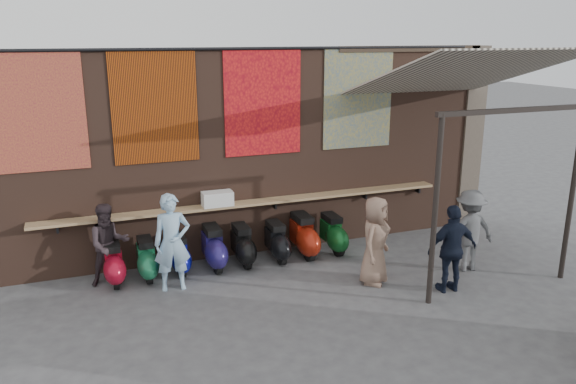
{
  "coord_description": "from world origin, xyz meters",
  "views": [
    {
      "loc": [
        -2.98,
        -7.6,
        4.22
      ],
      "look_at": [
        0.32,
        1.2,
        1.58
      ],
      "focal_mm": 35.0,
      "sensor_mm": 36.0,
      "label": 1
    }
  ],
  "objects_px": {
    "scooter_stool_2": "(179,255)",
    "shopper_tan": "(375,241)",
    "shelf_box": "(217,199)",
    "scooter_stool_3": "(214,248)",
    "diner_left": "(172,242)",
    "scooter_stool_6": "(304,236)",
    "scooter_stool_4": "(243,245)",
    "scooter_stool_1": "(147,259)",
    "scooter_stool_7": "(333,234)",
    "scooter_stool_0": "(114,264)",
    "shopper_grey": "(469,230)",
    "diner_right": "(109,244)",
    "shopper_navy": "(452,249)",
    "scooter_stool_5": "(277,242)"
  },
  "relations": [
    {
      "from": "scooter_stool_0",
      "to": "diner_right",
      "type": "relative_size",
      "value": 0.53
    },
    {
      "from": "scooter_stool_3",
      "to": "scooter_stool_5",
      "type": "distance_m",
      "value": 1.23
    },
    {
      "from": "scooter_stool_2",
      "to": "scooter_stool_6",
      "type": "relative_size",
      "value": 0.83
    },
    {
      "from": "scooter_stool_3",
      "to": "scooter_stool_6",
      "type": "bearing_deg",
      "value": -1.13
    },
    {
      "from": "scooter_stool_1",
      "to": "shopper_tan",
      "type": "distance_m",
      "value": 4.06
    },
    {
      "from": "shelf_box",
      "to": "shopper_tan",
      "type": "bearing_deg",
      "value": -39.11
    },
    {
      "from": "scooter_stool_7",
      "to": "shopper_navy",
      "type": "distance_m",
      "value": 2.6
    },
    {
      "from": "scooter_stool_0",
      "to": "scooter_stool_5",
      "type": "distance_m",
      "value": 3.02
    },
    {
      "from": "scooter_stool_2",
      "to": "shopper_grey",
      "type": "height_order",
      "value": "shopper_grey"
    },
    {
      "from": "scooter_stool_3",
      "to": "scooter_stool_7",
      "type": "distance_m",
      "value": 2.43
    },
    {
      "from": "scooter_stool_7",
      "to": "shopper_tan",
      "type": "height_order",
      "value": "shopper_tan"
    },
    {
      "from": "scooter_stool_7",
      "to": "diner_right",
      "type": "distance_m",
      "value": 4.28
    },
    {
      "from": "scooter_stool_0",
      "to": "shopper_navy",
      "type": "distance_m",
      "value": 5.82
    },
    {
      "from": "scooter_stool_3",
      "to": "scooter_stool_6",
      "type": "xyz_separation_m",
      "value": [
        1.8,
        -0.04,
        0.02
      ]
    },
    {
      "from": "shopper_navy",
      "to": "scooter_stool_3",
      "type": "bearing_deg",
      "value": -29.75
    },
    {
      "from": "scooter_stool_6",
      "to": "scooter_stool_4",
      "type": "bearing_deg",
      "value": 178.78
    },
    {
      "from": "shopper_navy",
      "to": "scooter_stool_0",
      "type": "bearing_deg",
      "value": -19.52
    },
    {
      "from": "scooter_stool_6",
      "to": "diner_left",
      "type": "height_order",
      "value": "diner_left"
    },
    {
      "from": "scooter_stool_0",
      "to": "scooter_stool_3",
      "type": "relative_size",
      "value": 0.92
    },
    {
      "from": "scooter_stool_2",
      "to": "scooter_stool_7",
      "type": "relative_size",
      "value": 0.92
    },
    {
      "from": "scooter_stool_0",
      "to": "scooter_stool_1",
      "type": "distance_m",
      "value": 0.56
    },
    {
      "from": "scooter_stool_3",
      "to": "diner_left",
      "type": "bearing_deg",
      "value": -143.63
    },
    {
      "from": "shelf_box",
      "to": "shopper_grey",
      "type": "bearing_deg",
      "value": -25.18
    },
    {
      "from": "scooter_stool_2",
      "to": "shopper_tan",
      "type": "bearing_deg",
      "value": -27.6
    },
    {
      "from": "scooter_stool_3",
      "to": "shopper_tan",
      "type": "distance_m",
      "value": 2.99
    },
    {
      "from": "scooter_stool_5",
      "to": "shopper_grey",
      "type": "distance_m",
      "value": 3.59
    },
    {
      "from": "scooter_stool_4",
      "to": "scooter_stool_3",
      "type": "bearing_deg",
      "value": 179.07
    },
    {
      "from": "shopper_navy",
      "to": "shopper_grey",
      "type": "relative_size",
      "value": 1.0
    },
    {
      "from": "scooter_stool_1",
      "to": "scooter_stool_7",
      "type": "relative_size",
      "value": 0.96
    },
    {
      "from": "shelf_box",
      "to": "shopper_tan",
      "type": "distance_m",
      "value": 3.03
    },
    {
      "from": "scooter_stool_3",
      "to": "shopper_navy",
      "type": "xyz_separation_m",
      "value": [
        3.54,
        -2.36,
        0.37
      ]
    },
    {
      "from": "scooter_stool_2",
      "to": "diner_right",
      "type": "bearing_deg",
      "value": -177.77
    },
    {
      "from": "diner_left",
      "to": "diner_right",
      "type": "relative_size",
      "value": 1.16
    },
    {
      "from": "scooter_stool_6",
      "to": "diner_right",
      "type": "bearing_deg",
      "value": 179.79
    },
    {
      "from": "shelf_box",
      "to": "scooter_stool_7",
      "type": "height_order",
      "value": "shelf_box"
    },
    {
      "from": "scooter_stool_3",
      "to": "scooter_stool_7",
      "type": "xyz_separation_m",
      "value": [
        2.43,
        -0.04,
        -0.02
      ]
    },
    {
      "from": "scooter_stool_1",
      "to": "scooter_stool_0",
      "type": "bearing_deg",
      "value": -178.98
    },
    {
      "from": "scooter_stool_3",
      "to": "diner_left",
      "type": "xyz_separation_m",
      "value": [
        -0.84,
        -0.62,
        0.45
      ]
    },
    {
      "from": "scooter_stool_0",
      "to": "scooter_stool_1",
      "type": "relative_size",
      "value": 1.01
    },
    {
      "from": "scooter_stool_1",
      "to": "diner_right",
      "type": "relative_size",
      "value": 0.53
    },
    {
      "from": "scooter_stool_3",
      "to": "diner_right",
      "type": "height_order",
      "value": "diner_right"
    },
    {
      "from": "scooter_stool_2",
      "to": "diner_right",
      "type": "relative_size",
      "value": 0.5
    },
    {
      "from": "scooter_stool_0",
      "to": "scooter_stool_5",
      "type": "xyz_separation_m",
      "value": [
        3.02,
        0.0,
        0.0
      ]
    },
    {
      "from": "scooter_stool_4",
      "to": "scooter_stool_7",
      "type": "xyz_separation_m",
      "value": [
        1.87,
        -0.03,
        0.0
      ]
    },
    {
      "from": "scooter_stool_3",
      "to": "diner_right",
      "type": "xyz_separation_m",
      "value": [
        -1.84,
        -0.02,
        0.33
      ]
    },
    {
      "from": "shelf_box",
      "to": "scooter_stool_0",
      "type": "relative_size",
      "value": 0.74
    },
    {
      "from": "scooter_stool_3",
      "to": "shopper_grey",
      "type": "height_order",
      "value": "shopper_grey"
    },
    {
      "from": "diner_left",
      "to": "shopper_navy",
      "type": "bearing_deg",
      "value": -17.72
    },
    {
      "from": "scooter_stool_1",
      "to": "scooter_stool_2",
      "type": "height_order",
      "value": "scooter_stool_1"
    },
    {
      "from": "shelf_box",
      "to": "shopper_tan",
      "type": "xyz_separation_m",
      "value": [
        2.32,
        -1.89,
        -0.48
      ]
    }
  ]
}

